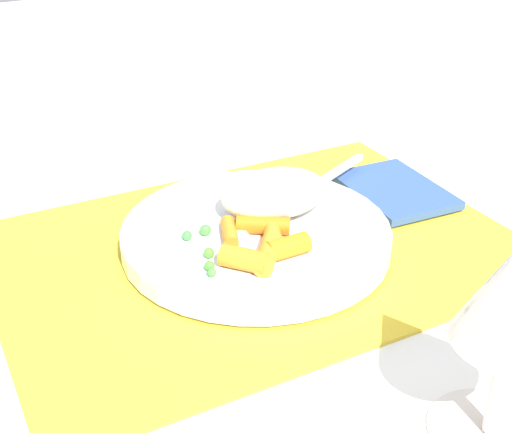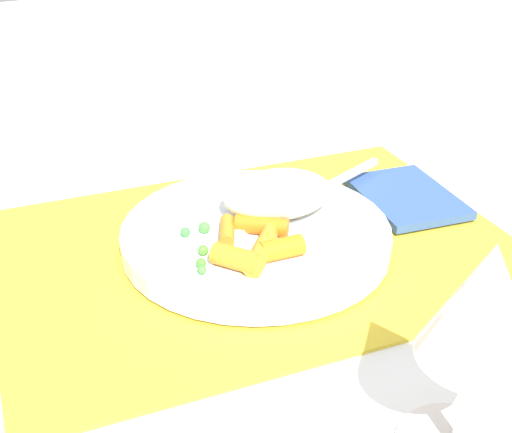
{
  "view_description": "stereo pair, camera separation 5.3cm",
  "coord_description": "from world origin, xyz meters",
  "px_view_note": "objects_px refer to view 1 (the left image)",
  "views": [
    {
      "loc": [
        0.25,
        0.47,
        0.32
      ],
      "look_at": [
        0.0,
        0.0,
        0.03
      ],
      "focal_mm": 48.98,
      "sensor_mm": 36.0,
      "label": 1
    },
    {
      "loc": [
        0.2,
        0.49,
        0.32
      ],
      "look_at": [
        0.0,
        0.0,
        0.03
      ],
      "focal_mm": 48.98,
      "sensor_mm": 36.0,
      "label": 2
    }
  ],
  "objects_px": {
    "plate": "(256,236)",
    "carrot_portion": "(261,243)",
    "napkin": "(394,190)",
    "rice_mound": "(274,193)",
    "fork": "(291,201)"
  },
  "relations": [
    {
      "from": "plate",
      "to": "carrot_portion",
      "type": "relative_size",
      "value": 2.6
    },
    {
      "from": "napkin",
      "to": "carrot_portion",
      "type": "bearing_deg",
      "value": 18.86
    },
    {
      "from": "rice_mound",
      "to": "napkin",
      "type": "distance_m",
      "value": 0.15
    },
    {
      "from": "rice_mound",
      "to": "fork",
      "type": "distance_m",
      "value": 0.03
    },
    {
      "from": "rice_mound",
      "to": "napkin",
      "type": "bearing_deg",
      "value": -177.56
    },
    {
      "from": "plate",
      "to": "rice_mound",
      "type": "distance_m",
      "value": 0.04
    },
    {
      "from": "fork",
      "to": "napkin",
      "type": "height_order",
      "value": "fork"
    },
    {
      "from": "plate",
      "to": "rice_mound",
      "type": "height_order",
      "value": "rice_mound"
    },
    {
      "from": "rice_mound",
      "to": "napkin",
      "type": "xyz_separation_m",
      "value": [
        -0.14,
        -0.01,
        -0.03
      ]
    },
    {
      "from": "plate",
      "to": "napkin",
      "type": "relative_size",
      "value": 2.04
    },
    {
      "from": "carrot_portion",
      "to": "plate",
      "type": "bearing_deg",
      "value": -111.68
    },
    {
      "from": "carrot_portion",
      "to": "fork",
      "type": "xyz_separation_m",
      "value": [
        -0.06,
        -0.06,
        -0.0
      ]
    },
    {
      "from": "plate",
      "to": "carrot_portion",
      "type": "height_order",
      "value": "carrot_portion"
    },
    {
      "from": "carrot_portion",
      "to": "napkin",
      "type": "bearing_deg",
      "value": -161.14
    },
    {
      "from": "plate",
      "to": "napkin",
      "type": "bearing_deg",
      "value": -171.86
    }
  ]
}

